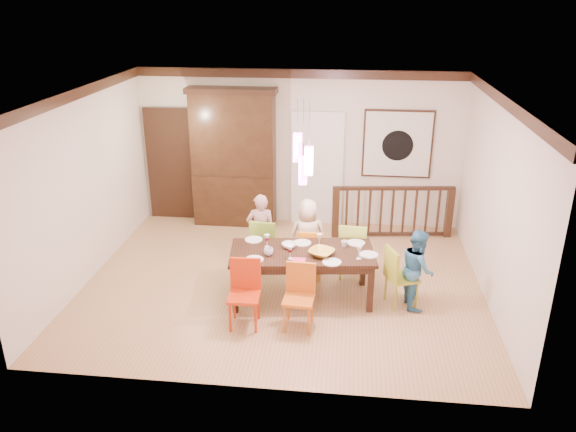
# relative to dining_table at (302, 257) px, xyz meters

# --- Properties ---
(floor) EXTENTS (6.00, 6.00, 0.00)m
(floor) POSITION_rel_dining_table_xyz_m (-0.33, 0.43, -0.66)
(floor) COLOR #A78651
(floor) RESTS_ON ground
(ceiling) EXTENTS (6.00, 6.00, 0.00)m
(ceiling) POSITION_rel_dining_table_xyz_m (-0.33, 0.43, 2.24)
(ceiling) COLOR white
(ceiling) RESTS_ON wall_back
(wall_back) EXTENTS (6.00, 0.00, 6.00)m
(wall_back) POSITION_rel_dining_table_xyz_m (-0.33, 2.93, 0.79)
(wall_back) COLOR beige
(wall_back) RESTS_ON floor
(wall_left) EXTENTS (0.00, 5.00, 5.00)m
(wall_left) POSITION_rel_dining_table_xyz_m (-3.33, 0.43, 0.79)
(wall_left) COLOR beige
(wall_left) RESTS_ON floor
(wall_right) EXTENTS (0.00, 5.00, 5.00)m
(wall_right) POSITION_rel_dining_table_xyz_m (2.67, 0.43, 0.79)
(wall_right) COLOR beige
(wall_right) RESTS_ON floor
(crown_molding) EXTENTS (6.00, 5.00, 0.16)m
(crown_molding) POSITION_rel_dining_table_xyz_m (-0.33, 0.43, 2.16)
(crown_molding) COLOR black
(crown_molding) RESTS_ON wall_back
(panel_door) EXTENTS (1.04, 0.07, 2.24)m
(panel_door) POSITION_rel_dining_table_xyz_m (-2.73, 2.88, 0.39)
(panel_door) COLOR black
(panel_door) RESTS_ON wall_back
(white_doorway) EXTENTS (0.97, 0.05, 2.22)m
(white_doorway) POSITION_rel_dining_table_xyz_m (0.02, 2.90, 0.39)
(white_doorway) COLOR silver
(white_doorway) RESTS_ON wall_back
(painting) EXTENTS (1.25, 0.06, 1.25)m
(painting) POSITION_rel_dining_table_xyz_m (1.47, 2.89, 0.94)
(painting) COLOR black
(painting) RESTS_ON wall_back
(pendant_cluster) EXTENTS (0.27, 0.21, 1.14)m
(pendant_cluster) POSITION_rel_dining_table_xyz_m (0.00, -0.00, 1.44)
(pendant_cluster) COLOR #FF4CB0
(pendant_cluster) RESTS_ON ceiling
(dining_table) EXTENTS (2.13, 1.16, 0.75)m
(dining_table) POSITION_rel_dining_table_xyz_m (0.00, 0.00, 0.00)
(dining_table) COLOR black
(dining_table) RESTS_ON floor
(chair_far_left) EXTENTS (0.44, 0.44, 0.90)m
(chair_far_left) POSITION_rel_dining_table_xyz_m (-0.66, 0.81, -0.15)
(chair_far_left) COLOR #92CB3E
(chair_far_left) RESTS_ON floor
(chair_far_mid) EXTENTS (0.38, 0.38, 0.82)m
(chair_far_mid) POSITION_rel_dining_table_xyz_m (0.08, 0.67, -0.19)
(chair_far_mid) COLOR orange
(chair_far_mid) RESTS_ON floor
(chair_far_right) EXTENTS (0.45, 0.45, 0.92)m
(chair_far_right) POSITION_rel_dining_table_xyz_m (0.72, 0.76, -0.13)
(chair_far_right) COLOR #AACE3E
(chair_far_right) RESTS_ON floor
(chair_near_left) EXTENTS (0.43, 0.43, 0.91)m
(chair_near_left) POSITION_rel_dining_table_xyz_m (-0.69, -0.81, -0.14)
(chair_near_left) COLOR #BC2C0B
(chair_near_left) RESTS_ON floor
(chair_near_mid) EXTENTS (0.42, 0.42, 0.88)m
(chair_near_mid) POSITION_rel_dining_table_xyz_m (0.03, -0.78, -0.16)
(chair_near_mid) COLOR #C35C17
(chair_near_mid) RESTS_ON floor
(chair_end_right) EXTENTS (0.52, 0.52, 0.88)m
(chair_end_right) POSITION_rel_dining_table_xyz_m (1.42, -0.02, -0.16)
(chair_end_right) COLOR #9BA528
(chair_end_right) RESTS_ON floor
(china_hutch) EXTENTS (1.64, 0.46, 2.58)m
(china_hutch) POSITION_rel_dining_table_xyz_m (-1.53, 2.73, 0.63)
(china_hutch) COLOR black
(china_hutch) RESTS_ON floor
(balustrade) EXTENTS (2.19, 0.33, 0.96)m
(balustrade) POSITION_rel_dining_table_xyz_m (1.42, 2.38, -0.16)
(balustrade) COLOR black
(balustrade) RESTS_ON floor
(person_far_left) EXTENTS (0.50, 0.36, 1.26)m
(person_far_left) POSITION_rel_dining_table_xyz_m (-0.74, 0.90, -0.04)
(person_far_left) COLOR #D4A1A1
(person_far_left) RESTS_ON floor
(person_far_mid) EXTENTS (0.67, 0.52, 1.22)m
(person_far_mid) POSITION_rel_dining_table_xyz_m (0.01, 0.84, -0.05)
(person_far_mid) COLOR beige
(person_far_mid) RESTS_ON floor
(person_end_right) EXTENTS (0.50, 0.61, 1.15)m
(person_end_right) POSITION_rel_dining_table_xyz_m (1.62, -0.00, -0.09)
(person_end_right) COLOR teal
(person_end_right) RESTS_ON floor
(serving_bowl) EXTENTS (0.45, 0.45, 0.08)m
(serving_bowl) POSITION_rel_dining_table_xyz_m (0.28, -0.10, 0.13)
(serving_bowl) COLOR gold
(serving_bowl) RESTS_ON dining_table
(small_bowl) EXTENTS (0.28, 0.28, 0.07)m
(small_bowl) POSITION_rel_dining_table_xyz_m (-0.20, 0.11, 0.12)
(small_bowl) COLOR white
(small_bowl) RESTS_ON dining_table
(cup_left) EXTENTS (0.16, 0.16, 0.10)m
(cup_left) POSITION_rel_dining_table_xyz_m (-0.46, -0.17, 0.14)
(cup_left) COLOR silver
(cup_left) RESTS_ON dining_table
(cup_right) EXTENTS (0.11, 0.11, 0.09)m
(cup_right) POSITION_rel_dining_table_xyz_m (0.59, 0.22, 0.13)
(cup_right) COLOR silver
(cup_right) RESTS_ON dining_table
(plate_far_left) EXTENTS (0.26, 0.26, 0.01)m
(plate_far_left) POSITION_rel_dining_table_xyz_m (-0.75, 0.30, 0.09)
(plate_far_left) COLOR white
(plate_far_left) RESTS_ON dining_table
(plate_far_mid) EXTENTS (0.26, 0.26, 0.01)m
(plate_far_mid) POSITION_rel_dining_table_xyz_m (-0.02, 0.27, 0.09)
(plate_far_mid) COLOR white
(plate_far_mid) RESTS_ON dining_table
(plate_far_right) EXTENTS (0.26, 0.26, 0.01)m
(plate_far_right) POSITION_rel_dining_table_xyz_m (0.76, 0.36, 0.09)
(plate_far_right) COLOR white
(plate_far_right) RESTS_ON dining_table
(plate_near_left) EXTENTS (0.26, 0.26, 0.01)m
(plate_near_left) POSITION_rel_dining_table_xyz_m (-0.63, -0.35, 0.09)
(plate_near_left) COLOR white
(plate_near_left) RESTS_ON dining_table
(plate_near_mid) EXTENTS (0.26, 0.26, 0.01)m
(plate_near_mid) POSITION_rel_dining_table_xyz_m (0.43, -0.31, 0.09)
(plate_near_mid) COLOR white
(plate_near_mid) RESTS_ON dining_table
(plate_end_right) EXTENTS (0.26, 0.26, 0.01)m
(plate_end_right) POSITION_rel_dining_table_xyz_m (0.93, -0.02, 0.09)
(plate_end_right) COLOR white
(plate_end_right) RESTS_ON dining_table
(wine_glass_a) EXTENTS (0.08, 0.08, 0.19)m
(wine_glass_a) POSITION_rel_dining_table_xyz_m (-0.52, 0.09, 0.18)
(wine_glass_a) COLOR #590C19
(wine_glass_a) RESTS_ON dining_table
(wine_glass_b) EXTENTS (0.08, 0.08, 0.19)m
(wine_glass_b) POSITION_rel_dining_table_xyz_m (0.23, 0.20, 0.18)
(wine_glass_b) COLOR silver
(wine_glass_b) RESTS_ON dining_table
(wine_glass_c) EXTENTS (0.08, 0.08, 0.19)m
(wine_glass_c) POSITION_rel_dining_table_xyz_m (-0.14, -0.25, 0.18)
(wine_glass_c) COLOR #590C19
(wine_glass_c) RESTS_ON dining_table
(wine_glass_d) EXTENTS (0.08, 0.08, 0.19)m
(wine_glass_d) POSITION_rel_dining_table_xyz_m (0.80, -0.15, 0.18)
(wine_glass_d) COLOR silver
(wine_glass_d) RESTS_ON dining_table
(napkin) EXTENTS (0.18, 0.14, 0.01)m
(napkin) POSITION_rel_dining_table_xyz_m (-0.02, -0.30, 0.09)
(napkin) COLOR #D83359
(napkin) RESTS_ON dining_table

